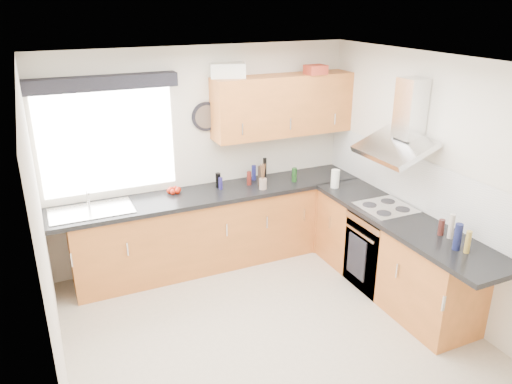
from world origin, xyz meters
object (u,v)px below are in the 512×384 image
oven (382,249)px  washing_machine (200,234)px  extractor_hood (402,127)px  upper_cabinets (283,105)px

oven → washing_machine: size_ratio=1.05×
oven → washing_machine: 2.07m
oven → extractor_hood: (0.10, -0.00, 1.34)m
extractor_hood → washing_machine: size_ratio=0.97×
upper_cabinets → washing_machine: (-1.12, -0.10, -1.40)m
upper_cabinets → oven: bearing=-67.5°
extractor_hood → washing_machine: 2.55m
extractor_hood → oven: bearing=180.0°
extractor_hood → upper_cabinets: size_ratio=0.46×
washing_machine → extractor_hood: bearing=-35.1°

